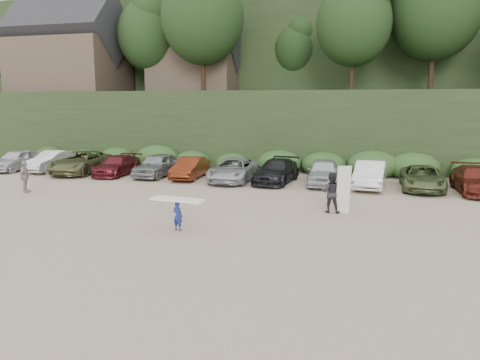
% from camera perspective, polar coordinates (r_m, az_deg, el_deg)
% --- Properties ---
extents(ground, '(120.00, 120.00, 0.00)m').
position_cam_1_polar(ground, '(20.52, 2.20, -5.15)').
color(ground, tan).
rests_on(ground, ground).
extents(hillside_backdrop, '(90.00, 41.50, 28.00)m').
position_cam_1_polar(hillside_backdrop, '(55.75, 11.10, 15.64)').
color(hillside_backdrop, black).
rests_on(hillside_backdrop, ground).
extents(parked_cars, '(33.86, 5.96, 1.64)m').
position_cam_1_polar(parked_cars, '(31.21, -2.70, 1.40)').
color(parked_cars, silver).
rests_on(parked_cars, ground).
extents(distant_walker, '(0.78, 1.17, 1.84)m').
position_cam_1_polar(distant_walker, '(29.62, -24.76, 0.37)').
color(distant_walker, gray).
rests_on(distant_walker, ground).
extents(child_surfer, '(2.29, 0.88, 1.34)m').
position_cam_1_polar(child_surfer, '(19.18, -7.61, -3.49)').
color(child_surfer, navy).
rests_on(child_surfer, ground).
extents(adult_surfer, '(1.39, 0.76, 2.27)m').
position_cam_1_polar(adult_surfer, '(22.45, 11.17, -1.48)').
color(adult_surfer, black).
rests_on(adult_surfer, ground).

